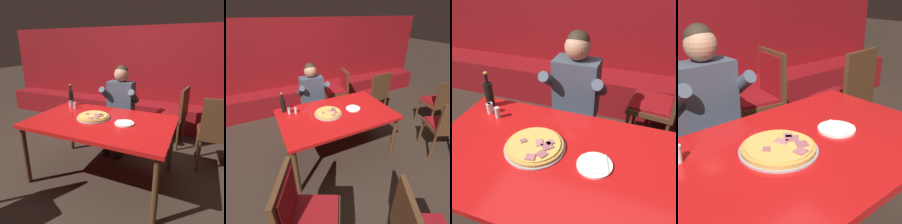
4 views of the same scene
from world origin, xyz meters
The scene contains 16 objects.
ground_plane centered at (0.00, 0.00, 0.00)m, with size 24.00×24.00×0.00m, color #33261E.
booth_wall_panel centered at (0.00, 2.18, 0.95)m, with size 6.80×0.16×1.90m, color maroon.
booth_bench centered at (0.00, 1.86, 0.23)m, with size 6.46×0.48×0.46m, color maroon.
main_dining_table centered at (0.00, 0.00, 0.68)m, with size 1.59×1.00×0.74m.
pizza centered at (-0.11, 0.03, 0.76)m, with size 0.39×0.39×0.05m.
plate_white_paper centered at (0.28, 0.01, 0.75)m, with size 0.21×0.21×0.02m.
beer_bottle centered at (-0.66, 0.38, 0.85)m, with size 0.07×0.07×0.29m.
shaker_red_pepper_flakes centered at (-0.60, 0.29, 0.78)m, with size 0.04×0.04×0.09m.
shaker_black_pepper centered at (-0.52, 0.25, 0.78)m, with size 0.04×0.04×0.09m.
shaker_oregano centered at (-0.61, 0.28, 0.78)m, with size 0.04×0.04×0.09m.
diner_seated_blue_shirt centered at (-0.08, 0.74, 0.71)m, with size 0.53×0.53×1.27m.
dining_chair_side_aisle centered at (-0.83, -1.09, 0.59)m, with size 0.59×0.59×1.00m.
dining_chair_far_right centered at (1.24, 0.70, 0.57)m, with size 0.47×0.47×0.97m.
dining_chair_by_booth centered at (2.07, -0.14, 0.56)m, with size 0.50×0.50×0.96m.
dining_chair_far_left centered at (0.67, 1.25, 0.56)m, with size 0.50×0.50×0.94m.
dining_chair_near_left centered at (1.46, -0.73, 0.56)m, with size 0.58×0.58×0.95m.
Camera 2 is at (-0.93, -1.94, 2.00)m, focal length 28.00 mm.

